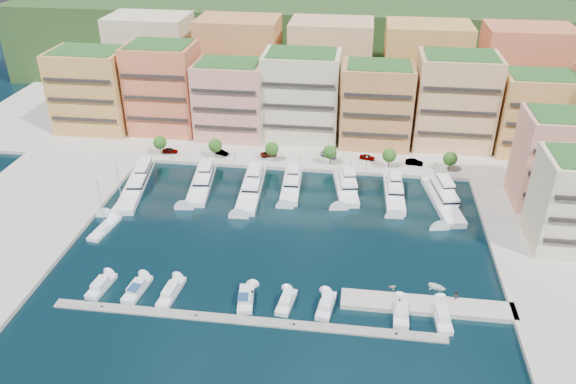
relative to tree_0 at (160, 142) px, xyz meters
name	(u,v)px	position (x,y,z in m)	size (l,w,h in m)	color
ground	(284,232)	(40.00, -33.50, -4.74)	(400.00, 400.00, 0.00)	black
north_quay	(310,127)	(40.00, 28.50, -4.74)	(220.00, 64.00, 2.00)	#9E998E
west_quay	(8,231)	(-22.00, -41.50, -4.74)	(34.00, 76.00, 2.00)	#9E998E
hillside	(322,80)	(40.00, 76.50, -4.74)	(240.00, 40.00, 58.00)	#1A3716
south_pontoon	(245,321)	(37.00, -63.50, -4.74)	(72.00, 2.20, 0.35)	gray
finger_pier	(427,308)	(70.00, -55.50, -4.74)	(32.00, 5.00, 2.00)	#9E998E
apartment_0	(92,90)	(-26.00, 16.49, 8.57)	(22.00, 16.50, 24.80)	#D28B4D
apartment_1	(164,88)	(-4.00, 18.49, 9.57)	(20.00, 16.50, 26.80)	#DA6848
apartment_2	(230,100)	(17.00, 16.49, 7.57)	(20.00, 15.50, 22.80)	tan
apartment_3	(301,96)	(38.00, 18.49, 9.07)	(22.00, 16.50, 25.80)	beige
apartment_4	(376,105)	(60.00, 16.49, 8.07)	(20.00, 15.50, 23.80)	#B46943
apartment_5	(454,101)	(82.00, 18.49, 9.57)	(22.00, 16.50, 26.80)	tan
apartment_6	(535,114)	(104.00, 16.49, 7.57)	(20.00, 15.50, 22.80)	#D28B4D
apartment_east_a	(558,160)	(102.00, -13.51, 7.57)	(18.00, 14.50, 22.80)	tan
backblock_0	(153,61)	(-15.00, 40.50, 11.26)	(26.00, 18.00, 30.00)	beige
backblock_1	(240,64)	(15.00, 40.50, 11.26)	(26.00, 18.00, 30.00)	#B46943
backblock_2	(330,68)	(45.00, 40.50, 11.26)	(26.00, 18.00, 30.00)	tan
backblock_3	(424,71)	(75.00, 40.50, 11.26)	(26.00, 18.00, 30.00)	#D28B4D
backblock_4	(522,75)	(105.00, 40.50, 11.26)	(26.00, 18.00, 30.00)	#DA6848
tree_0	(160,142)	(0.00, 0.00, 0.00)	(3.80, 3.80, 5.65)	#473323
tree_1	(215,146)	(16.00, 0.00, 0.00)	(3.80, 3.80, 5.65)	#473323
tree_2	(272,149)	(32.00, 0.00, 0.00)	(3.80, 3.80, 5.65)	#473323
tree_3	(330,152)	(48.00, 0.00, 0.00)	(3.80, 3.80, 5.65)	#473323
tree_4	(389,155)	(64.00, 0.00, 0.00)	(3.80, 3.80, 5.65)	#473323
tree_5	(450,159)	(80.00, 0.00, 0.00)	(3.80, 3.80, 5.65)	#473323
lamppost_0	(171,150)	(4.00, -2.30, -0.92)	(0.30, 0.30, 4.20)	black
lamppost_1	(235,153)	(22.00, -2.30, -0.92)	(0.30, 0.30, 4.20)	black
lamppost_2	(300,157)	(40.00, -2.30, -0.92)	(0.30, 0.30, 4.20)	black
lamppost_3	(367,161)	(58.00, -2.30, -0.92)	(0.30, 0.30, 4.20)	black
lamppost_4	(435,165)	(76.00, -2.30, -0.92)	(0.30, 0.30, 4.20)	black
yacht_0	(137,182)	(-0.66, -17.08, -3.53)	(8.70, 27.83, 7.30)	white
yacht_1	(202,182)	(15.97, -14.56, -3.65)	(7.32, 22.25, 7.30)	white
yacht_2	(252,186)	(29.23, -15.41, -3.53)	(6.15, 24.05, 7.30)	white
yacht_3	(292,183)	(39.13, -12.72, -3.53)	(5.24, 18.12, 7.30)	white
yacht_4	(346,187)	(53.08, -12.40, -3.65)	(7.55, 17.72, 7.30)	white
yacht_5	(394,191)	(65.17, -13.23, -3.53)	(5.07, 19.19, 7.30)	white
yacht_6	(442,197)	(76.83, -15.02, -3.53)	(8.82, 23.46, 7.30)	white
cruiser_0	(101,286)	(7.51, -58.08, -4.20)	(3.61, 8.00, 2.55)	silver
cruiser_1	(137,289)	(14.78, -58.11, -4.17)	(3.65, 8.41, 2.66)	silver
cruiser_2	(171,292)	(21.60, -58.10, -4.20)	(3.40, 9.17, 2.55)	silver
cruiser_4	(246,299)	(36.18, -58.10, -4.17)	(3.76, 8.16, 2.66)	silver
cruiser_5	(286,302)	(43.88, -58.08, -4.20)	(3.44, 7.44, 2.55)	silver
cruiser_6	(326,306)	(51.33, -58.09, -4.20)	(3.57, 8.06, 2.55)	silver
cruiser_8	(401,312)	(65.05, -58.09, -4.20)	(2.99, 8.07, 2.55)	silver
cruiser_9	(442,316)	(72.35, -58.10, -4.20)	(3.17, 9.31, 2.55)	silver
sailboat_2	(122,205)	(-0.71, -27.66, -4.43)	(2.74, 8.54, 13.20)	white
sailboat_1	(105,229)	(-0.49, -38.13, -4.44)	(4.21, 10.64, 13.20)	white
tender_2	(437,287)	(72.39, -49.48, -4.38)	(2.49, 3.49, 0.72)	white
tender_1	(392,286)	(63.73, -50.55, -4.33)	(1.34, 1.56, 0.82)	beige
car_0	(170,151)	(2.21, 1.35, -2.99)	(1.77, 4.39, 1.50)	gray
car_1	(221,152)	(17.11, 2.15, -3.06)	(1.45, 4.14, 1.37)	gray
car_2	(269,154)	(30.61, 3.03, -3.07)	(2.24, 4.86, 1.35)	gray
car_3	(329,155)	(47.48, 4.41, -3.06)	(1.90, 4.68, 1.36)	gray
car_4	(367,157)	(58.29, 4.46, -3.00)	(1.75, 4.34, 1.48)	gray
car_5	(414,162)	(71.06, 2.80, -2.95)	(1.68, 4.81, 1.59)	gray
person_0	(399,302)	(64.71, -56.86, -2.85)	(0.65, 0.43, 1.79)	#292952
person_1	(455,295)	(75.14, -53.50, -2.81)	(0.91, 0.71, 1.87)	#442E29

